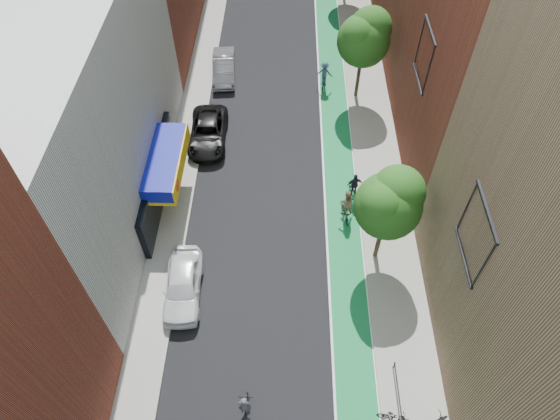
# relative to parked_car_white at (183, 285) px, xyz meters

# --- Properties ---
(bike_lane) EXTENTS (2.00, 68.00, 0.01)m
(bike_lane) POSITION_rel_parked_car_white_xyz_m (8.60, 18.47, -0.77)
(bike_lane) COLOR #147335
(bike_lane) RESTS_ON ground
(sidewalk_left) EXTENTS (2.00, 68.00, 0.15)m
(sidewalk_left) POSITION_rel_parked_car_white_xyz_m (-1.40, 18.47, -0.71)
(sidewalk_left) COLOR gray
(sidewalk_left) RESTS_ON ground
(sidewalk_right) EXTENTS (3.00, 68.00, 0.15)m
(sidewalk_right) POSITION_rel_parked_car_white_xyz_m (11.10, 18.47, -0.71)
(sidewalk_right) COLOR gray
(sidewalk_right) RESTS_ON ground
(building_left_white) EXTENTS (8.00, 20.00, 12.00)m
(building_left_white) POSITION_rel_parked_car_white_xyz_m (-6.40, 6.47, 5.22)
(building_left_white) COLOR silver
(building_left_white) RESTS_ON ground
(tree_near) EXTENTS (3.40, 3.36, 6.42)m
(tree_near) POSITION_rel_parked_car_white_xyz_m (10.25, 2.49, 3.87)
(tree_near) COLOR #332619
(tree_near) RESTS_ON ground
(tree_mid) EXTENTS (3.55, 3.53, 6.74)m
(tree_mid) POSITION_rel_parked_car_white_xyz_m (10.25, 16.49, 4.11)
(tree_mid) COLOR #332619
(tree_mid) RESTS_ON ground
(parked_car_white) EXTENTS (2.08, 4.67, 1.56)m
(parked_car_white) POSITION_rel_parked_car_white_xyz_m (0.00, 0.00, 0.00)
(parked_car_white) COLOR white
(parked_car_white) RESTS_ON ground
(parked_car_black) EXTENTS (2.49, 5.21, 1.43)m
(parked_car_black) POSITION_rel_parked_car_white_xyz_m (0.00, 11.66, -0.06)
(parked_car_black) COLOR black
(parked_car_black) RESTS_ON ground
(parked_car_silver) EXTENTS (1.94, 4.67, 1.50)m
(parked_car_silver) POSITION_rel_parked_car_white_xyz_m (0.40, 18.86, -0.03)
(parked_car_silver) COLOR gray
(parked_car_silver) RESTS_ON ground
(cyclist_lead) EXTENTS (0.71, 1.92, 1.91)m
(cyclist_lead) POSITION_rel_parked_car_white_xyz_m (3.59, -6.19, -0.15)
(cyclist_lead) COLOR black
(cyclist_lead) RESTS_ON ground
(cyclist_lane_near) EXTENTS (0.94, 1.82, 2.10)m
(cyclist_lane_near) POSITION_rel_parked_car_white_xyz_m (8.69, 5.29, 0.11)
(cyclist_lane_near) COLOR black
(cyclist_lane_near) RESTS_ON ground
(cyclist_lane_mid) EXTENTS (0.99, 1.97, 1.94)m
(cyclist_lane_mid) POSITION_rel_parked_car_white_xyz_m (9.30, 6.73, -0.08)
(cyclist_lane_mid) COLOR black
(cyclist_lane_mid) RESTS_ON ground
(cyclist_lane_far) EXTENTS (1.22, 1.70, 2.09)m
(cyclist_lane_far) POSITION_rel_parked_car_white_xyz_m (7.90, 17.62, 0.17)
(cyclist_lane_far) COLOR black
(cyclist_lane_far) RESTS_ON ground
(parked_bike_mid) EXTENTS (1.57, 0.72, 0.91)m
(parked_bike_mid) POSITION_rel_parked_car_white_xyz_m (10.08, -6.31, -0.17)
(parked_bike_mid) COLOR black
(parked_bike_mid) RESTS_ON sidewalk_right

